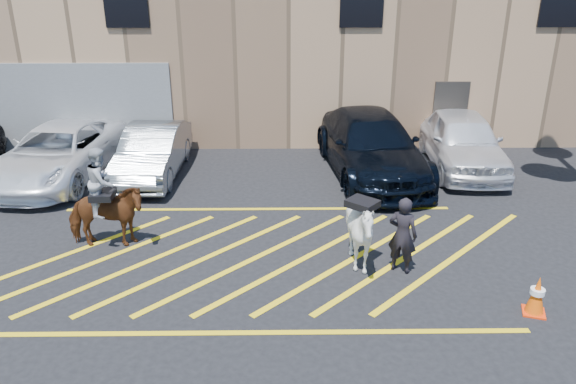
{
  "coord_description": "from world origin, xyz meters",
  "views": [
    {
      "loc": [
        0.59,
        -10.55,
        5.8
      ],
      "look_at": [
        0.72,
        0.2,
        1.3
      ],
      "focal_mm": 35.0,
      "sensor_mm": 36.0,
      "label": 1
    }
  ],
  "objects_px": {
    "mounted_bay": "(105,208)",
    "saddled_white": "(361,232)",
    "car_white_suv": "(462,141)",
    "car_white_pickup": "(58,153)",
    "car_silver_sedan": "(153,152)",
    "handler": "(403,235)",
    "car_blue_suv": "(371,145)",
    "traffic_cone": "(537,295)"
  },
  "relations": [
    {
      "from": "mounted_bay",
      "to": "saddled_white",
      "type": "bearing_deg",
      "value": -10.07
    },
    {
      "from": "car_white_suv",
      "to": "saddled_white",
      "type": "bearing_deg",
      "value": -119.7
    },
    {
      "from": "car_white_pickup",
      "to": "car_silver_sedan",
      "type": "xyz_separation_m",
      "value": [
        2.6,
        0.16,
        -0.03
      ]
    },
    {
      "from": "car_silver_sedan",
      "to": "handler",
      "type": "bearing_deg",
      "value": -40.3
    },
    {
      "from": "car_white_pickup",
      "to": "handler",
      "type": "xyz_separation_m",
      "value": [
        8.62,
        -5.25,
        0.05
      ]
    },
    {
      "from": "car_white_suv",
      "to": "mounted_bay",
      "type": "height_order",
      "value": "mounted_bay"
    },
    {
      "from": "car_blue_suv",
      "to": "saddled_white",
      "type": "height_order",
      "value": "car_blue_suv"
    },
    {
      "from": "car_blue_suv",
      "to": "mounted_bay",
      "type": "xyz_separation_m",
      "value": [
        -6.31,
        -4.43,
        0.06
      ]
    },
    {
      "from": "car_silver_sedan",
      "to": "handler",
      "type": "height_order",
      "value": "handler"
    },
    {
      "from": "car_white_pickup",
      "to": "traffic_cone",
      "type": "bearing_deg",
      "value": -26.28
    },
    {
      "from": "car_white_pickup",
      "to": "saddled_white",
      "type": "relative_size",
      "value": 2.77
    },
    {
      "from": "car_white_pickup",
      "to": "car_blue_suv",
      "type": "xyz_separation_m",
      "value": [
        8.82,
        0.28,
        0.11
      ]
    },
    {
      "from": "handler",
      "to": "saddled_white",
      "type": "bearing_deg",
      "value": 18.39
    },
    {
      "from": "car_silver_sedan",
      "to": "traffic_cone",
      "type": "relative_size",
      "value": 5.87
    },
    {
      "from": "saddled_white",
      "to": "handler",
      "type": "bearing_deg",
      "value": -10.3
    },
    {
      "from": "car_white_pickup",
      "to": "car_white_suv",
      "type": "relative_size",
      "value": 1.1
    },
    {
      "from": "car_blue_suv",
      "to": "car_silver_sedan",
      "type": "bearing_deg",
      "value": 174.19
    },
    {
      "from": "car_blue_suv",
      "to": "car_white_suv",
      "type": "height_order",
      "value": "car_blue_suv"
    },
    {
      "from": "saddled_white",
      "to": "car_white_pickup",
      "type": "bearing_deg",
      "value": 146.9
    },
    {
      "from": "handler",
      "to": "car_white_suv",
      "type": "bearing_deg",
      "value": -87.71
    },
    {
      "from": "handler",
      "to": "car_white_pickup",
      "type": "bearing_deg",
      "value": -2.62
    },
    {
      "from": "car_silver_sedan",
      "to": "saddled_white",
      "type": "bearing_deg",
      "value": -43.6
    },
    {
      "from": "car_silver_sedan",
      "to": "car_white_suv",
      "type": "bearing_deg",
      "value": 5.31
    },
    {
      "from": "car_white_suv",
      "to": "handler",
      "type": "relative_size",
      "value": 3.05
    },
    {
      "from": "car_white_pickup",
      "to": "car_blue_suv",
      "type": "relative_size",
      "value": 0.91
    },
    {
      "from": "car_silver_sedan",
      "to": "saddled_white",
      "type": "relative_size",
      "value": 2.24
    },
    {
      "from": "car_blue_suv",
      "to": "saddled_white",
      "type": "distance_m",
      "value": 5.47
    },
    {
      "from": "handler",
      "to": "saddled_white",
      "type": "height_order",
      "value": "handler"
    },
    {
      "from": "car_silver_sedan",
      "to": "mounted_bay",
      "type": "xyz_separation_m",
      "value": [
        -0.09,
        -4.32,
        0.2
      ]
    },
    {
      "from": "car_blue_suv",
      "to": "car_white_pickup",
      "type": "bearing_deg",
      "value": 174.96
    },
    {
      "from": "mounted_bay",
      "to": "car_silver_sedan",
      "type": "bearing_deg",
      "value": 88.81
    },
    {
      "from": "handler",
      "to": "car_silver_sedan",
      "type": "bearing_deg",
      "value": -13.26
    },
    {
      "from": "car_white_suv",
      "to": "mounted_bay",
      "type": "relative_size",
      "value": 2.15
    },
    {
      "from": "handler",
      "to": "traffic_cone",
      "type": "height_order",
      "value": "handler"
    },
    {
      "from": "car_white_pickup",
      "to": "car_white_suv",
      "type": "distance_m",
      "value": 11.62
    },
    {
      "from": "car_silver_sedan",
      "to": "car_blue_suv",
      "type": "relative_size",
      "value": 0.73
    },
    {
      "from": "car_white_suv",
      "to": "mounted_bay",
      "type": "distance_m",
      "value": 10.32
    },
    {
      "from": "handler",
      "to": "traffic_cone",
      "type": "distance_m",
      "value": 2.59
    },
    {
      "from": "car_silver_sedan",
      "to": "mounted_bay",
      "type": "height_order",
      "value": "mounted_bay"
    },
    {
      "from": "car_white_pickup",
      "to": "mounted_bay",
      "type": "xyz_separation_m",
      "value": [
        2.51,
        -4.16,
        0.17
      ]
    },
    {
      "from": "saddled_white",
      "to": "traffic_cone",
      "type": "distance_m",
      "value": 3.34
    },
    {
      "from": "car_silver_sedan",
      "to": "car_white_suv",
      "type": "distance_m",
      "value": 9.01
    }
  ]
}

